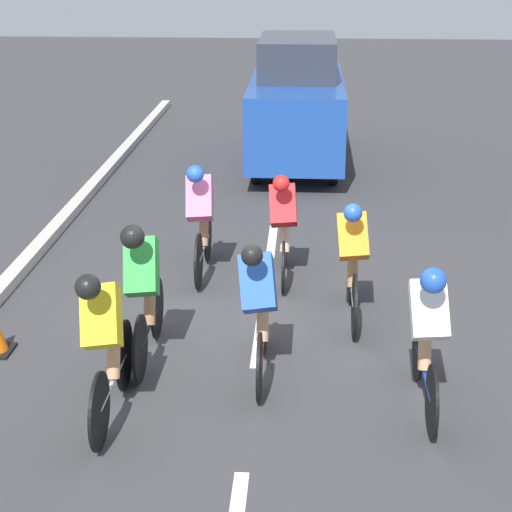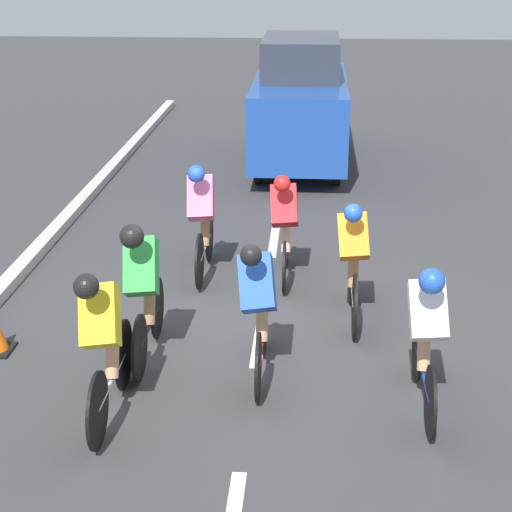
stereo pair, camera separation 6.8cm
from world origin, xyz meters
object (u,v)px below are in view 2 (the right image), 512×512
Objects in this scene: cyclist_orange at (353,259)px; cyclist_blue at (258,306)px; cyclist_yellow at (104,340)px; cyclist_pink at (202,217)px; cyclist_red at (285,224)px; cyclist_green at (143,286)px; cyclist_white at (427,332)px; support_car at (300,103)px.

cyclist_blue is at bearing 55.52° from cyclist_orange.
cyclist_yellow is at bearing 45.15° from cyclist_orange.
cyclist_red is at bearing 175.45° from cyclist_pink.
cyclist_yellow is at bearing 83.86° from cyclist_green.
cyclist_pink is at bearing -34.85° from cyclist_orange.
cyclist_yellow is (2.25, 2.27, 0.04)m from cyclist_orange.
cyclist_blue is (0.16, 2.59, 0.02)m from cyclist_red.
cyclist_blue is (1.53, -0.52, -0.02)m from cyclist_white.
cyclist_green reaches higher than cyclist_orange.
cyclist_blue is (-0.89, 2.68, -0.02)m from cyclist_pink.
cyclist_white is 2.85m from cyclist_yellow.
cyclist_yellow reaches higher than cyclist_blue.
support_car is at bearing -100.63° from cyclist_pink.
cyclist_white is 2.82m from cyclist_green.
cyclist_yellow is at bearing 80.88° from support_car.
cyclist_yellow is at bearing 83.41° from cyclist_pink.
cyclist_blue is at bearing 166.26° from cyclist_green.
cyclist_green is at bearing 83.20° from cyclist_pink.
support_car is (0.74, -7.17, 0.42)m from cyclist_orange.
cyclist_white is 1.03× the size of cyclist_blue.
support_car is at bearing -91.46° from cyclist_blue.
cyclist_white reaches higher than cyclist_red.
cyclist_blue is (0.96, 1.39, 0.02)m from cyclist_orange.
cyclist_orange is 1.69m from cyclist_blue.
support_car reaches higher than cyclist_red.
cyclist_red is 3.40m from cyclist_white.
cyclist_orange is at bearing 95.88° from support_car.
cyclist_blue is at bearing 108.33° from cyclist_pink.
cyclist_white is (-0.58, 1.91, 0.04)m from cyclist_orange.
cyclist_red is 1.05m from cyclist_pink.
cyclist_pink is 4.01m from cyclist_white.
cyclist_yellow is 0.39× the size of support_car.
cyclist_red is at bearing 89.40° from support_car.
cyclist_pink is 2.82m from cyclist_blue.
cyclist_pink is at bearing -71.67° from cyclist_blue.
cyclist_white is 9.18m from support_car.
cyclist_orange is 1.02× the size of cyclist_blue.
support_car reaches higher than cyclist_green.
cyclist_white reaches higher than cyclist_orange.
cyclist_red is 0.94× the size of cyclist_white.
cyclist_yellow is (1.45, 3.47, 0.03)m from cyclist_red.
cyclist_green is at bearing 80.47° from support_car.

